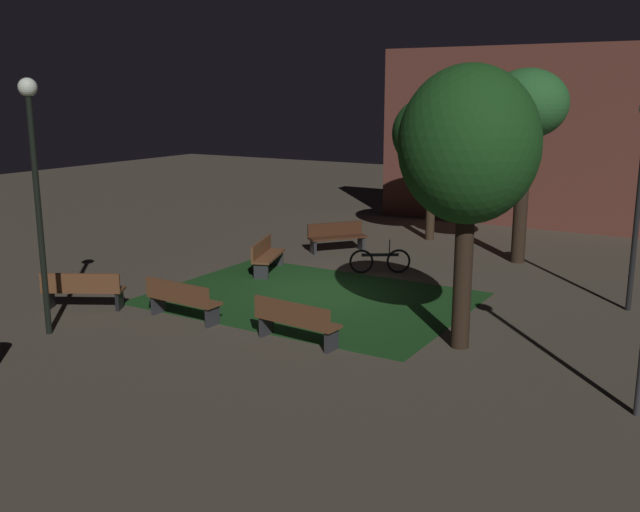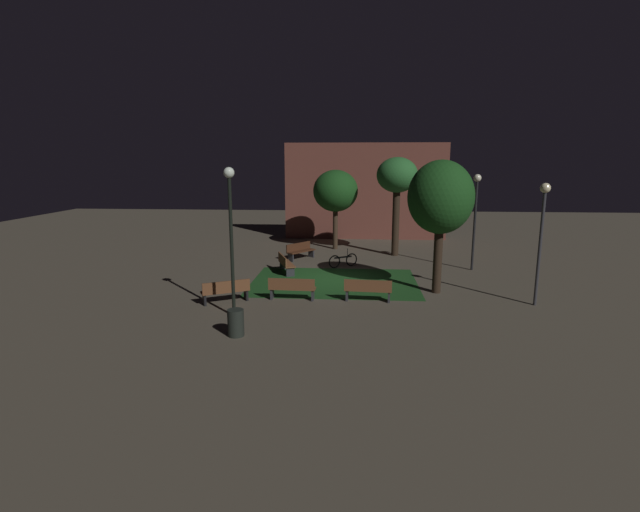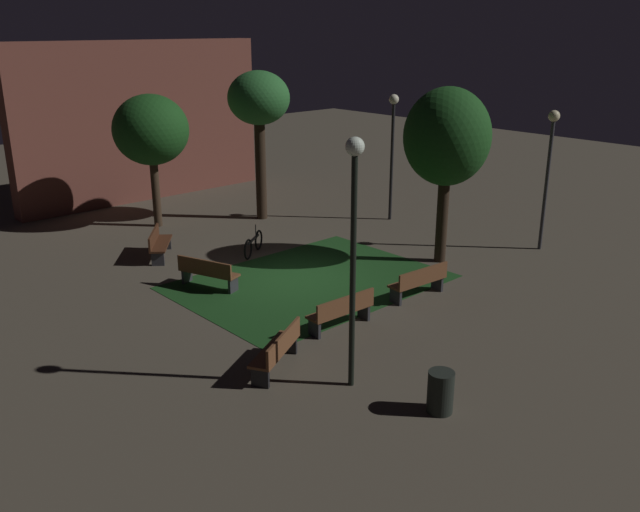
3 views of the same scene
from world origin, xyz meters
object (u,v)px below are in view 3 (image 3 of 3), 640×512
bench_front_right (207,272)px  trash_bin (440,392)px  tree_near_wall (447,138)px  bench_front_left (342,310)px  tree_left_canopy (259,102)px  lamp_post_path_center (393,136)px  lamp_post_plaza_west (550,157)px  lamp_post_plaza_east (354,226)px  bench_by_lamp (159,243)px  bench_near_trees (419,281)px  bench_lawn_edge (278,349)px  bicycle (253,244)px  tree_back_left (151,131)px

bench_front_right → trash_bin: (-0.32, -8.37, -0.06)m
tree_near_wall → trash_bin: bearing=-142.1°
bench_front_left → tree_left_canopy: tree_left_canopy is taller
lamp_post_path_center → bench_front_right: bearing=-171.8°
bench_front_left → lamp_post_plaza_west: size_ratio=0.40×
tree_near_wall → tree_left_canopy: bearing=97.9°
tree_near_wall → lamp_post_plaza_east: 8.30m
bench_front_left → bench_by_lamp: size_ratio=1.06×
bench_near_trees → bench_front_right: bearing=130.7°
bench_front_left → tree_near_wall: bearing=14.6°
tree_left_canopy → lamp_post_plaza_east: (-6.43, -11.23, -0.96)m
tree_near_wall → lamp_post_plaza_west: bearing=-23.7°
bench_front_right → lamp_post_plaza_west: size_ratio=0.41×
bench_lawn_edge → trash_bin: 3.58m
bench_near_trees → lamp_post_plaza_west: 6.72m
bench_front_left → bench_near_trees: (2.91, 0.00, 0.00)m
lamp_post_path_center → lamp_post_plaza_east: bearing=-141.7°
bench_lawn_edge → lamp_post_plaza_east: bearing=-65.4°
bench_front_right → lamp_post_path_center: lamp_post_path_center is taller
bench_front_left → bench_by_lamp: 7.75m
tree_near_wall → lamp_post_plaza_west: 3.78m
bicycle → lamp_post_plaza_west: bearing=-39.1°
bench_by_lamp → lamp_post_plaza_east: 10.30m
lamp_post_path_center → trash_bin: lamp_post_path_center is taller
bench_front_right → bench_near_trees: bearing=-49.3°
tree_near_wall → tree_left_canopy: (-1.06, 7.67, 0.52)m
lamp_post_path_center → trash_bin: (-9.38, -9.68, -2.73)m
lamp_post_plaza_east → trash_bin: lamp_post_plaza_east is taller
bench_by_lamp → lamp_post_plaza_west: (9.68, -7.73, 2.59)m
tree_back_left → lamp_post_plaza_west: tree_back_left is taller
lamp_post_path_center → trash_bin: 13.75m
bench_by_lamp → trash_bin: size_ratio=2.04×
bench_front_right → lamp_post_plaza_west: (10.03, -4.44, 2.59)m
lamp_post_path_center → tree_left_canopy: bearing=135.6°
lamp_post_path_center → bicycle: 6.94m
bench_near_trees → bicycle: bearing=100.4°
trash_bin → lamp_post_plaza_east: bearing=106.0°
bench_front_left → lamp_post_path_center: lamp_post_path_center is taller
bench_by_lamp → tree_left_canopy: bearing=15.3°
bench_near_trees → bench_by_lamp: size_ratio=1.07×
bench_lawn_edge → tree_back_left: 12.41m
bench_lawn_edge → tree_near_wall: size_ratio=0.34×
tree_back_left → lamp_post_plaza_west: size_ratio=1.05×
bench_by_lamp → lamp_post_plaza_east: (-1.19, -9.80, 2.92)m
tree_back_left → bicycle: (0.61, -4.98, -3.14)m
bench_by_lamp → trash_bin: bearing=-93.2°
bench_by_lamp → bench_lawn_edge: 8.50m
bench_near_trees → bench_lawn_edge: size_ratio=1.01×
trash_bin → bench_lawn_edge: bearing=109.9°
bench_lawn_edge → tree_left_canopy: 12.66m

